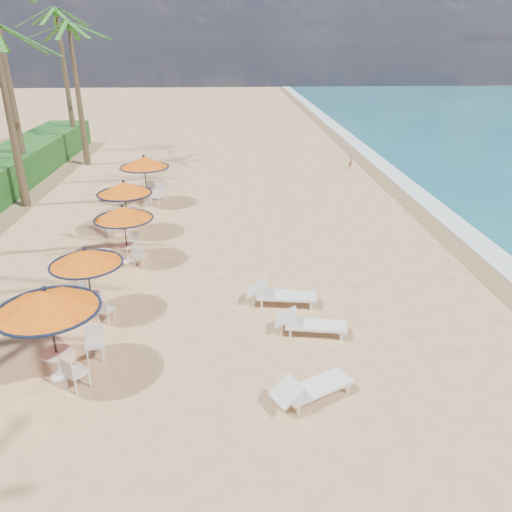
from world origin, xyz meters
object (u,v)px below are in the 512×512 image
Objects in this scene: station_3 at (124,193)px; lounger_mid at (308,323)px; station_1 at (85,266)px; station_0 at (51,309)px; lounger_near at (310,388)px; station_4 at (146,168)px; station_2 at (124,220)px; lounger_far at (279,294)px.

station_3 reaches higher than lounger_mid.
station_3 is 1.15× the size of lounger_mid.
lounger_mid is (6.44, -1.44, -1.30)m from station_1.
station_0 is 1.14× the size of station_1.
station_4 is at bearing 83.04° from lounger_near.
station_2 reaches higher than lounger_near.
station_0 reaches higher than lounger_far.
station_4 is (-0.23, 7.18, 0.20)m from station_2.
station_3 is (-0.12, 6.88, 0.20)m from station_1.
station_2 is at bearing -88.20° from station_4.
lounger_near is at bearing -88.77° from lounger_mid.
station_3 is 1.06× the size of lounger_far.
lounger_near is 1.00× the size of lounger_mid.
station_0 is 7.02m from station_2.
station_1 is 0.99× the size of station_2.
station_0 is 1.13× the size of station_2.
station_1 is 3.95m from station_2.
station_2 reaches higher than station_1.
station_0 is at bearing -141.54° from lounger_far.
station_1 is at bearing 116.85° from lounger_near.
station_2 is at bearing 87.11° from station_0.
station_0 reaches higher than station_2.
station_0 is 6.80m from lounger_mid.
station_0 reaches higher than lounger_mid.
station_0 is 1.01× the size of station_4.
station_3 reaches higher than station_2.
station_1 is at bearing -90.87° from station_4.
lounger_far is (-0.65, 1.76, 0.03)m from lounger_mid.
lounger_far reaches higher than lounger_near.
station_2 is 3.00m from station_3.
station_4 is at bearing 89.49° from station_0.
lounger_near is at bearing -11.38° from station_0.
station_0 is at bearing -90.51° from station_4.
station_1 is (-0.04, 3.07, -0.31)m from station_0.
lounger_mid is at bearing -51.69° from station_3.
station_3 reaches higher than lounger_far.
station_2 is 0.94× the size of station_3.
station_0 reaches higher than station_4.
station_1 is 7.52m from lounger_near.
lounger_near is at bearing -35.29° from station_1.
lounger_near is (5.88, -15.40, -1.51)m from station_4.
station_0 is at bearing -89.05° from station_3.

